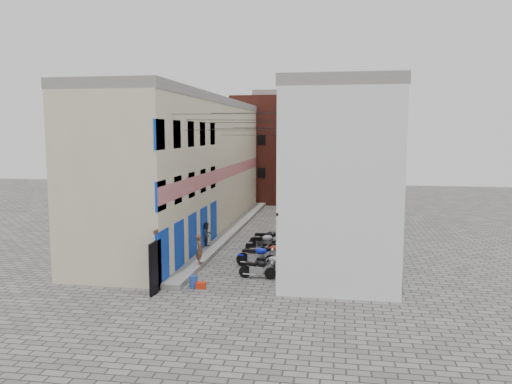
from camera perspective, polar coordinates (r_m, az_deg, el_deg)
The scene contains 21 objects.
ground at distance 21.38m, azimuth -4.52°, elevation -11.42°, with size 90.00×90.00×0.00m, color #575452.
plinth at distance 34.07m, azimuth -2.58°, elevation -4.26°, with size 0.90×26.00×0.25m, color gray.
building_left at distance 34.19m, azimuth -7.45°, elevation 3.12°, with size 5.10×27.00×9.00m.
building_right at distance 32.76m, azimuth 9.54°, elevation 2.93°, with size 5.94×26.00×9.00m.
building_far_brick_left at distance 48.22m, azimuth 1.19°, elevation 4.86°, with size 6.00×6.00×10.00m, color maroon.
building_far_brick_right at distance 49.80m, azimuth 7.23°, elevation 3.72°, with size 5.00×6.00×8.00m, color maroon.
building_far_concrete at distance 53.93m, azimuth 4.23°, elevation 5.59°, with size 8.00×5.00×11.00m, color gray.
far_shopfront at distance 45.50m, azimuth 3.16°, elevation -0.08°, with size 2.00×0.30×2.40m, color black.
overhead_wires at distance 27.78m, azimuth -0.81°, elevation 7.74°, with size 5.80×13.02×1.32m.
motorcycle_a at distance 23.15m, azimuth 0.19°, elevation -8.64°, with size 0.56×1.77×1.03m, color black, non-canonical shape.
motorcycle_b at distance 23.86m, azimuth 1.60°, elevation -8.12°, with size 0.58×1.84×1.07m, color #A09FA3, non-canonical shape.
motorcycle_c at distance 25.01m, azimuth 0.09°, elevation -7.22°, with size 0.67×2.12×1.23m, color #0C19B8, non-canonical shape.
motorcycle_d at distance 25.95m, azimuth 1.70°, elevation -6.89°, with size 0.58×1.84×1.07m, color #B9260D, non-canonical shape.
motorcycle_e at distance 26.91m, azimuth 2.10°, elevation -6.40°, with size 0.57×1.81×1.05m, color black, non-canonical shape.
motorcycle_f at distance 28.09m, azimuth 0.86°, elevation -5.69°, with size 0.65×2.05×1.19m, color #99999E, non-canonical shape.
motorcycle_g at distance 28.86m, azimuth 1.34°, elevation -5.29°, with size 0.68×2.16×1.25m, color black, non-canonical shape.
person_a at distance 24.70m, azimuth -6.47°, elevation -6.53°, with size 0.55×0.36×1.49m, color brown.
person_b at distance 28.39m, azimuth -5.63°, elevation -4.86°, with size 0.67×0.53×1.39m, color #333A4D.
water_jug_near at distance 22.06m, azimuth -7.16°, elevation -10.20°, with size 0.32×0.32×0.50m, color #263EBE.
water_jug_far at distance 22.06m, azimuth -7.18°, elevation -10.15°, with size 0.34×0.34×0.54m, color #2247AC.
red_crate at distance 22.01m, azimuth -6.33°, elevation -10.54°, with size 0.43×0.32×0.27m, color red.
Camera 1 is at (4.97, -19.69, 6.71)m, focal length 35.00 mm.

